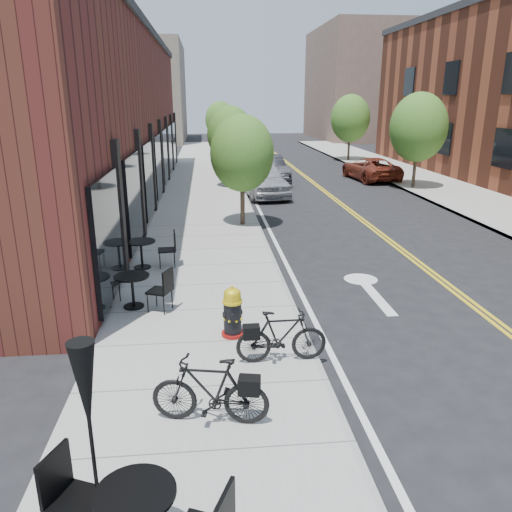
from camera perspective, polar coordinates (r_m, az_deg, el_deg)
name	(u,v)px	position (r m, az deg, el deg)	size (l,w,h in m)	color
ground	(310,343)	(9.59, 6.14, -9.82)	(120.00, 120.00, 0.00)	black
sidewalk_near	(204,220)	(18.83, -6.02, 4.12)	(4.00, 70.00, 0.12)	#9E9B93
sidewalk_far	(507,213)	(22.25, 26.72, 4.41)	(4.00, 70.00, 0.12)	#9E9B93
building_near	(94,121)	(22.83, -18.04, 14.46)	(5.00, 28.00, 7.00)	#4E1B19
bg_building_left	(145,93)	(56.67, -12.52, 17.73)	(8.00, 14.00, 10.00)	#726656
bg_building_right	(361,84)	(61.02, 11.96, 18.66)	(10.00, 16.00, 12.00)	brown
tree_near_a	(242,153)	(17.46, -1.60, 11.64)	(2.20, 2.20, 3.81)	#382B1E
tree_near_b	(230,134)	(25.41, -2.95, 13.71)	(2.30, 2.30, 3.98)	#382B1E
tree_near_c	(224,129)	(33.40, -3.65, 14.28)	(2.10, 2.10, 3.67)	#382B1E
tree_near_d	(220,120)	(41.38, -4.10, 15.25)	(2.40, 2.40, 4.11)	#382B1E
tree_far_b	(418,127)	(26.51, 18.07, 13.80)	(2.80, 2.80, 4.62)	#382B1E
tree_far_c	(350,118)	(37.82, 10.73, 15.19)	(2.80, 2.80, 4.62)	#382B1E
fire_hydrant	(232,312)	(9.36, -2.70, -6.46)	(0.55, 0.55, 0.98)	maroon
bicycle_left	(210,391)	(7.03, -5.28, -15.08)	(0.46, 1.63, 0.98)	black
bicycle_right	(282,336)	(8.48, 2.94, -9.15)	(0.44, 1.54, 0.93)	black
bistro_set_b	(132,286)	(10.92, -13.94, -3.40)	(1.75, 1.08, 0.93)	black
bistro_set_c	(141,250)	(13.40, -12.97, 0.64)	(1.80, 0.83, 0.96)	black
patio_umbrella	(87,402)	(5.10, -18.75, -15.49)	(0.35, 0.35, 2.19)	black
parked_car_a	(263,179)	(23.74, 0.79, 8.78)	(1.86, 4.63, 1.58)	#9B9CA3
parked_car_b	(268,169)	(27.71, 1.38, 9.92)	(1.55, 4.45, 1.46)	black
parked_car_c	(243,150)	(38.17, -1.53, 11.98)	(2.02, 4.96, 1.44)	#A9A9AE
parked_car_far	(370,169)	(29.31, 12.94, 9.70)	(2.09, 4.53, 1.26)	maroon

